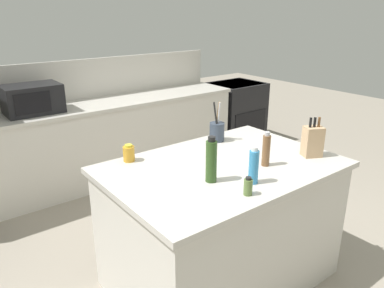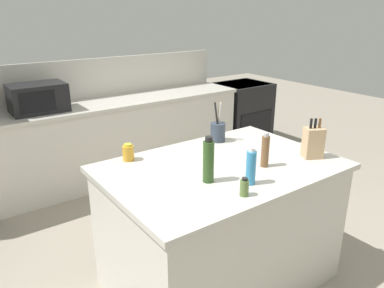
# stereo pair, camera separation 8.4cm
# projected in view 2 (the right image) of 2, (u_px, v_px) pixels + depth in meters

# --- Properties ---
(ground_plane) EXTENTS (14.00, 14.00, 0.00)m
(ground_plane) POSITION_uv_depth(u_px,v_px,m) (219.00, 277.00, 2.88)
(ground_plane) COLOR gray
(back_counter_run) EXTENTS (3.05, 0.66, 0.94)m
(back_counter_run) POSITION_uv_depth(u_px,v_px,m) (124.00, 137.00, 4.56)
(back_counter_run) COLOR beige
(back_counter_run) RESTS_ON ground_plane
(wall_backsplash) EXTENTS (3.01, 0.03, 0.46)m
(wall_backsplash) POSITION_uv_depth(u_px,v_px,m) (109.00, 76.00, 4.57)
(wall_backsplash) COLOR beige
(wall_backsplash) RESTS_ON back_counter_run
(kitchen_island) EXTENTS (1.59, 1.09, 0.94)m
(kitchen_island) POSITION_uv_depth(u_px,v_px,m) (220.00, 224.00, 2.72)
(kitchen_island) COLOR beige
(kitchen_island) RESTS_ON ground_plane
(range_oven) EXTENTS (0.76, 0.65, 0.92)m
(range_oven) POSITION_uv_depth(u_px,v_px,m) (241.00, 113.00, 5.63)
(range_oven) COLOR black
(range_oven) RESTS_ON ground_plane
(microwave) EXTENTS (0.55, 0.39, 0.29)m
(microwave) POSITION_uv_depth(u_px,v_px,m) (38.00, 98.00, 3.84)
(microwave) COLOR black
(microwave) RESTS_ON back_counter_run
(knife_block) EXTENTS (0.16, 0.15, 0.29)m
(knife_block) POSITION_uv_depth(u_px,v_px,m) (313.00, 142.00, 2.65)
(knife_block) COLOR tan
(knife_block) RESTS_ON kitchen_island
(utensil_crock) EXTENTS (0.12, 0.12, 0.32)m
(utensil_crock) POSITION_uv_depth(u_px,v_px,m) (218.00, 131.00, 3.00)
(utensil_crock) COLOR #333D4C
(utensil_crock) RESTS_ON kitchen_island
(honey_jar) EXTENTS (0.08, 0.08, 0.12)m
(honey_jar) POSITION_uv_depth(u_px,v_px,m) (128.00, 153.00, 2.62)
(honey_jar) COLOR gold
(honey_jar) RESTS_ON kitchen_island
(dish_soap_bottle) EXTENTS (0.06, 0.06, 0.24)m
(dish_soap_bottle) POSITION_uv_depth(u_px,v_px,m) (251.00, 167.00, 2.25)
(dish_soap_bottle) COLOR #3384BC
(dish_soap_bottle) RESTS_ON kitchen_island
(olive_oil_bottle) EXTENTS (0.07, 0.07, 0.29)m
(olive_oil_bottle) POSITION_uv_depth(u_px,v_px,m) (208.00, 161.00, 2.27)
(olive_oil_bottle) COLOR #2D4C1E
(olive_oil_bottle) RESTS_ON kitchen_island
(spice_jar_oregano) EXTENTS (0.05, 0.05, 0.11)m
(spice_jar_oregano) POSITION_uv_depth(u_px,v_px,m) (244.00, 187.00, 2.12)
(spice_jar_oregano) COLOR #567038
(spice_jar_oregano) RESTS_ON kitchen_island
(pepper_grinder) EXTENTS (0.05, 0.05, 0.24)m
(pepper_grinder) POSITION_uv_depth(u_px,v_px,m) (265.00, 151.00, 2.50)
(pepper_grinder) COLOR brown
(pepper_grinder) RESTS_ON kitchen_island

